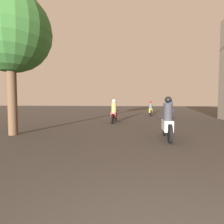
{
  "coord_description": "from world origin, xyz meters",
  "views": [
    {
      "loc": [
        -0.44,
        -0.69,
        1.35
      ],
      "look_at": [
        -3.37,
        17.07,
        0.34
      ],
      "focal_mm": 28.0,
      "sensor_mm": 36.0,
      "label": 1
    }
  ],
  "objects_px": {
    "street_tree": "(10,32)",
    "motorcycle_blue": "(170,111)",
    "motorcycle_white": "(167,122)",
    "motorcycle_red": "(114,113)",
    "motorcycle_yellow": "(150,110)"
  },
  "relations": [
    {
      "from": "motorcycle_white",
      "to": "motorcycle_red",
      "type": "height_order",
      "value": "motorcycle_white"
    },
    {
      "from": "motorcycle_white",
      "to": "street_tree",
      "type": "distance_m",
      "value": 7.11
    },
    {
      "from": "street_tree",
      "to": "motorcycle_yellow",
      "type": "bearing_deg",
      "value": 61.41
    },
    {
      "from": "motorcycle_white",
      "to": "motorcycle_blue",
      "type": "distance_m",
      "value": 8.98
    },
    {
      "from": "motorcycle_white",
      "to": "motorcycle_red",
      "type": "distance_m",
      "value": 5.61
    },
    {
      "from": "motorcycle_blue",
      "to": "motorcycle_white",
      "type": "bearing_deg",
      "value": -90.53
    },
    {
      "from": "motorcycle_yellow",
      "to": "street_tree",
      "type": "distance_m",
      "value": 13.34
    },
    {
      "from": "motorcycle_white",
      "to": "motorcycle_yellow",
      "type": "distance_m",
      "value": 11.12
    },
    {
      "from": "motorcycle_white",
      "to": "motorcycle_red",
      "type": "bearing_deg",
      "value": 123.93
    },
    {
      "from": "motorcycle_blue",
      "to": "motorcycle_yellow",
      "type": "bearing_deg",
      "value": 133.51
    },
    {
      "from": "motorcycle_red",
      "to": "street_tree",
      "type": "bearing_deg",
      "value": -133.9
    },
    {
      "from": "motorcycle_red",
      "to": "motorcycle_blue",
      "type": "bearing_deg",
      "value": 33.11
    },
    {
      "from": "motorcycle_red",
      "to": "motorcycle_white",
      "type": "bearing_deg",
      "value": -70.7
    },
    {
      "from": "street_tree",
      "to": "motorcycle_blue",
      "type": "bearing_deg",
      "value": 49.52
    },
    {
      "from": "motorcycle_yellow",
      "to": "motorcycle_white",
      "type": "bearing_deg",
      "value": -85.18
    }
  ]
}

